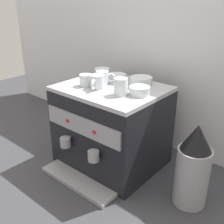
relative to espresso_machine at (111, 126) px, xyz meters
The scene contains 13 objects.
ground_plane 0.22m from the espresso_machine, 90.00° to the left, with size 4.00×4.00×0.00m, color #38383D.
tiled_backsplash_wall 0.47m from the espresso_machine, 90.00° to the left, with size 2.80×0.03×1.02m, color silver.
espresso_machine is the anchor object (origin of this frame).
ceramic_cup_0 0.30m from the espresso_machine, 28.72° to the right, with size 0.07×0.10×0.08m.
ceramic_cup_1 0.27m from the espresso_machine, 117.86° to the right, with size 0.07×0.11×0.07m.
ceramic_cup_2 0.27m from the espresso_machine, behind, with size 0.09×0.08×0.07m.
ceramic_cup_3 0.29m from the espresso_machine, 147.09° to the right, with size 0.10×0.07×0.06m.
ceramic_bowl_0 0.30m from the espresso_machine, 52.25° to the left, with size 0.12×0.12×0.04m.
ceramic_bowl_1 0.28m from the espresso_machine, 115.39° to the left, with size 0.10×0.10×0.03m.
ceramic_bowl_2 0.34m from the espresso_machine, 144.38° to the left, with size 0.09×0.09×0.04m.
ceramic_bowl_3 0.31m from the espresso_machine, ahead, with size 0.10×0.10×0.04m.
coffee_grinder 0.50m from the espresso_machine, ahead, with size 0.15×0.15×0.40m.
milk_pitcher 0.46m from the espresso_machine, behind, with size 0.09×0.09×0.13m, color #B7B7BC.
Camera 1 is at (0.88, -1.03, 0.90)m, focal length 43.79 mm.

